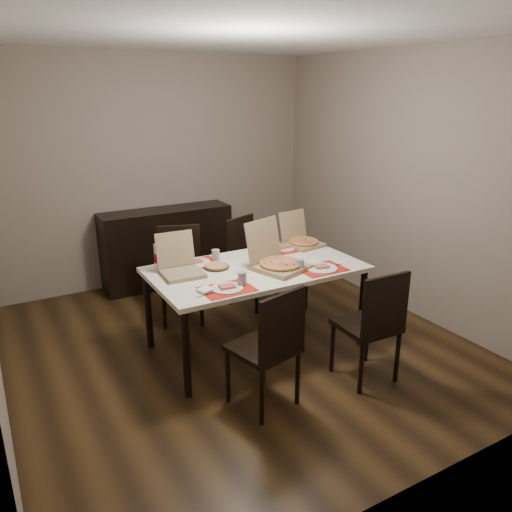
% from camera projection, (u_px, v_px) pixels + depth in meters
% --- Properties ---
extents(ground, '(3.80, 4.00, 0.02)m').
position_uv_depth(ground, '(238.00, 346.00, 4.52)').
color(ground, '#3B2712').
rests_on(ground, ground).
extents(room_walls, '(3.84, 4.02, 2.62)m').
position_uv_depth(room_walls, '(213.00, 146.00, 4.32)').
color(room_walls, gray).
rests_on(room_walls, ground).
extents(sideboard, '(1.50, 0.40, 0.90)m').
position_uv_depth(sideboard, '(167.00, 247.00, 5.84)').
color(sideboard, black).
rests_on(sideboard, ground).
extents(dining_table, '(1.80, 1.00, 0.75)m').
position_uv_depth(dining_table, '(256.00, 274.00, 4.31)').
color(dining_table, beige).
rests_on(dining_table, ground).
extents(chair_near_left, '(0.51, 0.51, 0.93)m').
position_uv_depth(chair_near_left, '(270.00, 344.00, 3.48)').
color(chair_near_left, black).
rests_on(chair_near_left, ground).
extents(chair_near_right, '(0.43, 0.43, 0.93)m').
position_uv_depth(chair_near_right, '(373.00, 322.00, 3.82)').
color(chair_near_right, black).
rests_on(chair_near_right, ground).
extents(chair_far_left, '(0.54, 0.54, 0.93)m').
position_uv_depth(chair_far_left, '(181.00, 269.00, 4.93)').
color(chair_far_left, black).
rests_on(chair_far_left, ground).
extents(chair_far_right, '(0.55, 0.55, 0.93)m').
position_uv_depth(chair_far_right, '(248.00, 257.00, 5.29)').
color(chair_far_right, black).
rests_on(chair_far_right, ground).
extents(setting_near_left, '(0.48, 0.30, 0.11)m').
position_uv_depth(setting_near_left, '(229.00, 286.00, 3.82)').
color(setting_near_left, red).
rests_on(setting_near_left, dining_table).
extents(setting_near_right, '(0.45, 0.30, 0.11)m').
position_uv_depth(setting_near_right, '(316.00, 267.00, 4.22)').
color(setting_near_right, red).
rests_on(setting_near_right, dining_table).
extents(setting_far_left, '(0.51, 0.30, 0.11)m').
position_uv_depth(setting_far_left, '(198.00, 261.00, 4.37)').
color(setting_far_left, red).
rests_on(setting_far_left, dining_table).
extents(setting_far_right, '(0.50, 0.30, 0.11)m').
position_uv_depth(setting_far_right, '(279.00, 248.00, 4.72)').
color(setting_far_right, red).
rests_on(setting_far_right, dining_table).
extents(napkin_loose, '(0.15, 0.15, 0.02)m').
position_uv_depth(napkin_loose, '(269.00, 264.00, 4.35)').
color(napkin_loose, white).
rests_on(napkin_loose, dining_table).
extents(pizza_box_center, '(0.51, 0.54, 0.40)m').
position_uv_depth(pizza_box_center, '(278.00, 262.00, 4.23)').
color(pizza_box_center, '#89744F').
rests_on(pizza_box_center, dining_table).
extents(pizza_box_right, '(0.37, 0.40, 0.32)m').
position_uv_depth(pizza_box_right, '(301.00, 240.00, 4.87)').
color(pizza_box_right, '#89744F').
rests_on(pizza_box_right, dining_table).
extents(pizza_box_left, '(0.34, 0.38, 0.33)m').
position_uv_depth(pizza_box_left, '(180.00, 267.00, 4.12)').
color(pizza_box_left, '#89744F').
rests_on(pizza_box_left, dining_table).
extents(faina_plate, '(0.22, 0.22, 0.03)m').
position_uv_depth(faina_plate, '(216.00, 266.00, 4.26)').
color(faina_plate, black).
rests_on(faina_plate, dining_table).
extents(dip_bowl, '(0.15, 0.15, 0.03)m').
position_uv_depth(dip_bowl, '(256.00, 257.00, 4.51)').
color(dip_bowl, white).
rests_on(dip_bowl, dining_table).
extents(soda_bottle, '(0.09, 0.09, 0.27)m').
position_uv_depth(soda_bottle, '(159.00, 257.00, 4.19)').
color(soda_bottle, silver).
rests_on(soda_bottle, dining_table).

